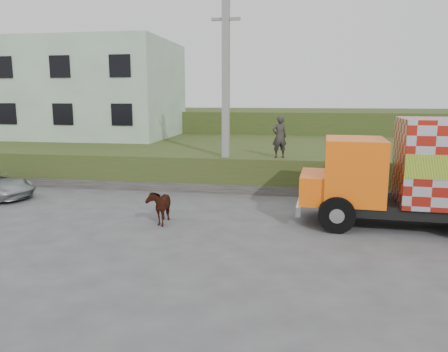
% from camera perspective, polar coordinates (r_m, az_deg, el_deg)
% --- Properties ---
extents(ground, '(120.00, 120.00, 0.00)m').
position_cam_1_polar(ground, '(14.60, 1.14, -5.90)').
color(ground, '#474749').
rests_on(ground, ground).
extents(embankment, '(40.00, 12.00, 1.50)m').
position_cam_1_polar(embankment, '(24.18, 4.67, 2.41)').
color(embankment, '#274E1A').
rests_on(embankment, ground).
extents(embankment_far, '(40.00, 12.00, 3.00)m').
position_cam_1_polar(embankment_far, '(36.01, 6.38, 6.20)').
color(embankment_far, '#274E1A').
rests_on(embankment_far, ground).
extents(retaining_strip, '(16.00, 0.50, 0.40)m').
position_cam_1_polar(retaining_strip, '(18.91, -2.96, -1.50)').
color(retaining_strip, '#595651').
rests_on(retaining_strip, ground).
extents(building, '(10.00, 8.00, 6.00)m').
position_cam_1_polar(building, '(29.87, -16.58, 10.75)').
color(building, '#B5D4B9').
rests_on(building, embankment).
extents(utility_pole, '(1.20, 0.30, 8.00)m').
position_cam_1_polar(utility_pole, '(18.71, 0.23, 10.33)').
color(utility_pole, gray).
rests_on(utility_pole, ground).
extents(cargo_truck, '(7.83, 3.07, 3.43)m').
position_cam_1_polar(cargo_truck, '(15.00, 26.58, 0.37)').
color(cargo_truck, black).
rests_on(cargo_truck, ground).
extents(cow, '(0.78, 1.44, 1.16)m').
position_cam_1_polar(cow, '(14.42, -8.42, -3.82)').
color(cow, '#371E0D').
rests_on(cow, ground).
extents(pedestrian, '(0.76, 0.64, 1.79)m').
position_cam_1_polar(pedestrian, '(18.75, 7.25, 5.11)').
color(pedestrian, '#292724').
rests_on(pedestrian, embankment).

